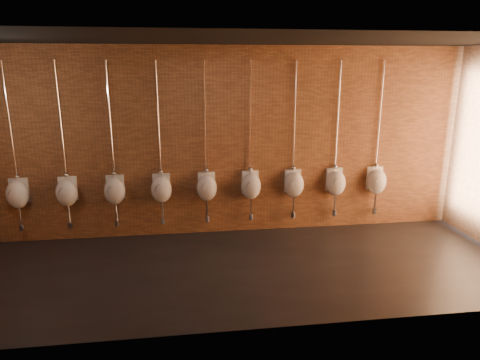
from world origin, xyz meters
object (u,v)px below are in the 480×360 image
object	(u,v)px
urinal_4	(207,187)
urinal_3	(161,188)
urinal_0	(17,193)
urinal_8	(377,180)
urinal_6	(294,183)
urinal_2	(115,190)
urinal_1	(67,192)
urinal_7	(336,182)
urinal_5	(251,185)

from	to	relation	value
urinal_4	urinal_3	bearing A→B (deg)	180.00
urinal_0	urinal_8	bearing A→B (deg)	0.00
urinal_4	urinal_6	world-z (taller)	same
urinal_0	urinal_2	xyz separation A→B (m)	(1.53, 0.00, 0.00)
urinal_3	urinal_6	size ratio (longest dim) A/B	1.00
urinal_2	urinal_4	distance (m)	1.53
urinal_3	urinal_1	bearing A→B (deg)	180.00
urinal_1	urinal_8	xyz separation A→B (m)	(5.35, 0.00, 0.00)
urinal_0	urinal_3	size ratio (longest dim) A/B	1.00
urinal_0	urinal_3	bearing A→B (deg)	0.00
urinal_2	urinal_0	bearing A→B (deg)	180.00
urinal_3	urinal_6	bearing A→B (deg)	0.00
urinal_1	urinal_8	size ratio (longest dim) A/B	1.00
urinal_1	urinal_7	bearing A→B (deg)	0.00
urinal_0	urinal_7	size ratio (longest dim) A/B	1.00
urinal_2	urinal_6	world-z (taller)	same
urinal_0	urinal_8	distance (m)	6.12
urinal_0	urinal_4	bearing A→B (deg)	0.00
urinal_6	urinal_3	bearing A→B (deg)	180.00
urinal_0	urinal_5	distance (m)	3.82
urinal_6	urinal_2	bearing A→B (deg)	180.00
urinal_4	urinal_8	distance (m)	3.06
urinal_0	urinal_5	bearing A→B (deg)	0.00
urinal_5	urinal_8	xyz separation A→B (m)	(2.29, 0.00, 0.00)
urinal_2	urinal_7	world-z (taller)	same
urinal_0	urinal_1	xyz separation A→B (m)	(0.76, 0.00, 0.00)
urinal_3	urinal_4	distance (m)	0.76
urinal_7	urinal_8	world-z (taller)	same
urinal_6	urinal_5	bearing A→B (deg)	180.00
urinal_2	urinal_4	size ratio (longest dim) A/B	1.00
urinal_0	urinal_3	xyz separation A→B (m)	(2.29, 0.00, 0.00)
urinal_1	urinal_3	size ratio (longest dim) A/B	1.00
urinal_3	urinal_4	xyz separation A→B (m)	(0.76, 0.00, 0.00)
urinal_0	urinal_8	xyz separation A→B (m)	(6.12, 0.00, 0.00)
urinal_1	urinal_3	distance (m)	1.53
urinal_0	urinal_8	world-z (taller)	same
urinal_7	urinal_5	bearing A→B (deg)	180.00
urinal_5	urinal_7	world-z (taller)	same
urinal_0	urinal_3	distance (m)	2.29
urinal_8	urinal_3	bearing A→B (deg)	180.00
urinal_2	urinal_4	xyz separation A→B (m)	(1.53, 0.00, 0.00)
urinal_3	urinal_2	bearing A→B (deg)	180.00
urinal_2	urinal_8	xyz separation A→B (m)	(4.59, 0.00, 0.00)
urinal_5	urinal_4	bearing A→B (deg)	180.00
urinal_1	urinal_6	size ratio (longest dim) A/B	1.00
urinal_6	urinal_7	xyz separation A→B (m)	(0.76, 0.00, 0.00)
urinal_5	urinal_8	distance (m)	2.29
urinal_2	urinal_6	distance (m)	3.06
urinal_6	urinal_8	xyz separation A→B (m)	(1.53, 0.00, 0.00)
urinal_0	urinal_6	world-z (taller)	same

